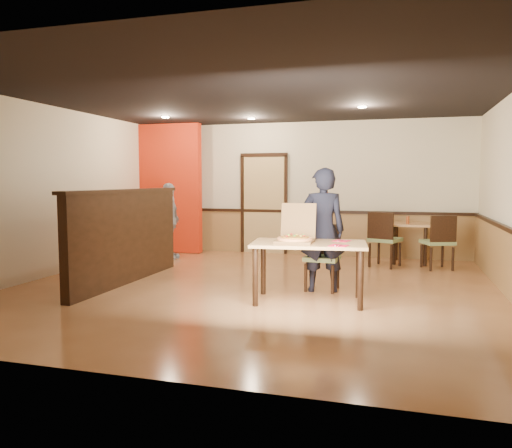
# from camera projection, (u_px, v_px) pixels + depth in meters

# --- Properties ---
(floor) EXTENTS (7.00, 7.00, 0.00)m
(floor) POSITION_uv_depth(u_px,v_px,m) (255.00, 287.00, 7.37)
(floor) COLOR #BA7948
(floor) RESTS_ON ground
(ceiling) EXTENTS (7.00, 7.00, 0.00)m
(ceiling) POSITION_uv_depth(u_px,v_px,m) (255.00, 95.00, 7.12)
(ceiling) COLOR black
(ceiling) RESTS_ON wall_back
(wall_back) EXTENTS (7.00, 0.00, 7.00)m
(wall_back) POSITION_uv_depth(u_px,v_px,m) (301.00, 189.00, 10.59)
(wall_back) COLOR beige
(wall_back) RESTS_ON floor
(wall_left) EXTENTS (0.00, 7.00, 7.00)m
(wall_left) POSITION_uv_depth(u_px,v_px,m) (51.00, 191.00, 8.22)
(wall_left) COLOR beige
(wall_left) RESTS_ON floor
(wainscot_back) EXTENTS (7.00, 0.04, 0.90)m
(wainscot_back) POSITION_uv_depth(u_px,v_px,m) (300.00, 233.00, 10.65)
(wainscot_back) COLOR olive
(wainscot_back) RESTS_ON floor
(chair_rail_back) EXTENTS (7.00, 0.06, 0.06)m
(chair_rail_back) POSITION_uv_depth(u_px,v_px,m) (300.00, 211.00, 10.59)
(chair_rail_back) COLOR black
(chair_rail_back) RESTS_ON wall_back
(back_door) EXTENTS (0.90, 0.06, 2.10)m
(back_door) POSITION_uv_depth(u_px,v_px,m) (264.00, 205.00, 10.81)
(back_door) COLOR tan
(back_door) RESTS_ON wall_back
(booth_partition) EXTENTS (0.20, 3.10, 1.44)m
(booth_partition) POSITION_uv_depth(u_px,v_px,m) (126.00, 235.00, 7.67)
(booth_partition) COLOR black
(booth_partition) RESTS_ON floor
(red_accent_panel) EXTENTS (1.60, 0.20, 2.78)m
(red_accent_panel) POSITION_uv_depth(u_px,v_px,m) (166.00, 188.00, 10.92)
(red_accent_panel) COLOR red
(red_accent_panel) RESTS_ON floor
(spot_a) EXTENTS (0.14, 0.14, 0.02)m
(spot_a) POSITION_uv_depth(u_px,v_px,m) (165.00, 117.00, 9.48)
(spot_a) COLOR #FFF1B2
(spot_a) RESTS_ON ceiling
(spot_b) EXTENTS (0.14, 0.14, 0.02)m
(spot_b) POSITION_uv_depth(u_px,v_px,m) (251.00, 119.00, 9.74)
(spot_b) COLOR #FFF1B2
(spot_b) RESTS_ON ceiling
(spot_c) EXTENTS (0.14, 0.14, 0.02)m
(spot_c) POSITION_uv_depth(u_px,v_px,m) (362.00, 107.00, 8.17)
(spot_c) COLOR #FFF1B2
(spot_c) RESTS_ON ceiling
(main_table) EXTENTS (1.54, 1.00, 0.78)m
(main_table) POSITION_uv_depth(u_px,v_px,m) (309.00, 251.00, 6.45)
(main_table) COLOR #B5814C
(main_table) RESTS_ON floor
(diner_chair) EXTENTS (0.50, 0.50, 0.94)m
(diner_chair) POSITION_uv_depth(u_px,v_px,m) (323.00, 254.00, 7.22)
(diner_chair) COLOR olive
(diner_chair) RESTS_ON floor
(side_chair_left) EXTENTS (0.64, 0.64, 1.01)m
(side_chair_left) POSITION_uv_depth(u_px,v_px,m) (384.00, 237.00, 9.04)
(side_chair_left) COLOR olive
(side_chair_left) RESTS_ON floor
(side_chair_right) EXTENTS (0.62, 0.62, 0.97)m
(side_chair_right) POSITION_uv_depth(u_px,v_px,m) (439.00, 240.00, 8.78)
(side_chair_right) COLOR olive
(side_chair_right) RESTS_ON floor
(side_table) EXTENTS (0.75, 0.75, 0.76)m
(side_table) POSITION_uv_depth(u_px,v_px,m) (410.00, 233.00, 9.50)
(side_table) COLOR #B5814C
(side_table) RESTS_ON floor
(diner) EXTENTS (0.72, 0.56, 1.76)m
(diner) POSITION_uv_depth(u_px,v_px,m) (322.00, 230.00, 7.05)
(diner) COLOR black
(diner) RESTS_ON floor
(passerby) EXTENTS (0.39, 0.90, 1.53)m
(passerby) POSITION_uv_depth(u_px,v_px,m) (168.00, 221.00, 9.96)
(passerby) COLOR #95979D
(passerby) RESTS_ON floor
(pizza_box) EXTENTS (0.49, 0.57, 0.49)m
(pizza_box) POSITION_uv_depth(u_px,v_px,m) (295.00, 237.00, 6.47)
(pizza_box) COLOR brown
(pizza_box) RESTS_ON main_table
(pizza) EXTENTS (0.53, 0.53, 0.03)m
(pizza) POSITION_uv_depth(u_px,v_px,m) (295.00, 239.00, 6.42)
(pizza) COLOR #E59353
(pizza) RESTS_ON pizza_box
(napkin_near) EXTENTS (0.25, 0.25, 0.01)m
(napkin_near) POSITION_uv_depth(u_px,v_px,m) (339.00, 246.00, 6.11)
(napkin_near) COLOR red
(napkin_near) RESTS_ON main_table
(napkin_far) EXTENTS (0.25, 0.25, 0.01)m
(napkin_far) POSITION_uv_depth(u_px,v_px,m) (342.00, 241.00, 6.59)
(napkin_far) COLOR red
(napkin_far) RESTS_ON main_table
(condiment) EXTENTS (0.06, 0.06, 0.15)m
(condiment) POSITION_uv_depth(u_px,v_px,m) (408.00, 220.00, 9.36)
(condiment) COLOR brown
(condiment) RESTS_ON side_table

